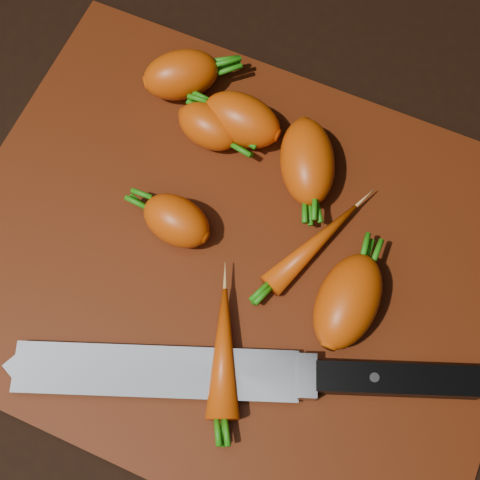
% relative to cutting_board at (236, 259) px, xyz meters
% --- Properties ---
extents(ground, '(2.00, 2.00, 0.01)m').
position_rel_cutting_board_xyz_m(ground, '(0.00, 0.00, -0.01)').
color(ground, black).
extents(cutting_board, '(0.50, 0.40, 0.01)m').
position_rel_cutting_board_xyz_m(cutting_board, '(0.00, 0.00, 0.00)').
color(cutting_board, '#531D08').
rests_on(cutting_board, ground).
extents(carrot_0, '(0.09, 0.08, 0.05)m').
position_rel_cutting_board_xyz_m(carrot_0, '(-0.12, 0.14, 0.03)').
color(carrot_0, '#CB4A0D').
rests_on(carrot_0, cutting_board).
extents(carrot_1, '(0.07, 0.05, 0.04)m').
position_rel_cutting_board_xyz_m(carrot_1, '(-0.06, 0.00, 0.03)').
color(carrot_1, '#CB4A0D').
rests_on(carrot_1, cutting_board).
extents(carrot_2, '(0.08, 0.10, 0.05)m').
position_rel_cutting_board_xyz_m(carrot_2, '(0.03, 0.10, 0.03)').
color(carrot_2, '#CB4A0D').
rests_on(carrot_2, cutting_board).
extents(carrot_3, '(0.05, 0.09, 0.05)m').
position_rel_cutting_board_xyz_m(carrot_3, '(0.11, -0.01, 0.03)').
color(carrot_3, '#CB4A0D').
rests_on(carrot_3, cutting_board).
extents(carrot_4, '(0.08, 0.05, 0.05)m').
position_rel_cutting_board_xyz_m(carrot_4, '(-0.05, 0.12, 0.03)').
color(carrot_4, '#CB4A0D').
rests_on(carrot_4, cutting_board).
extents(carrot_5, '(0.07, 0.05, 0.04)m').
position_rel_cutting_board_xyz_m(carrot_5, '(-0.07, 0.10, 0.03)').
color(carrot_5, '#CB4A0D').
rests_on(carrot_5, cutting_board).
extents(carrot_6, '(0.06, 0.11, 0.02)m').
position_rel_cutting_board_xyz_m(carrot_6, '(0.06, 0.03, 0.02)').
color(carrot_6, '#CB4A0D').
rests_on(carrot_6, cutting_board).
extents(carrot_7, '(0.07, 0.11, 0.03)m').
position_rel_cutting_board_xyz_m(carrot_7, '(0.03, -0.08, 0.02)').
color(carrot_7, '#CB4A0D').
rests_on(carrot_7, cutting_board).
extents(knife, '(0.37, 0.17, 0.02)m').
position_rel_cutting_board_xyz_m(knife, '(0.00, -0.11, 0.02)').
color(knife, gray).
rests_on(knife, cutting_board).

